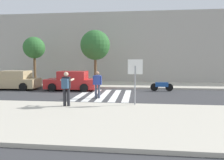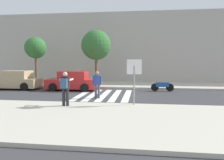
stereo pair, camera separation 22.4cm
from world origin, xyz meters
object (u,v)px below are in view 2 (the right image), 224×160
(parked_car_tan, at_px, (16,80))
(motorcycle, at_px, (162,86))
(stop_sign, at_px, (134,72))
(photographer_with_backpack, at_px, (65,86))
(pedestrian_crossing, at_px, (97,83))
(street_tree_west, at_px, (36,48))
(parked_car_red, at_px, (72,81))
(street_tree_center, at_px, (96,45))

(parked_car_tan, height_order, motorcycle, parked_car_tan)
(stop_sign, distance_m, photographer_with_backpack, 3.58)
(pedestrian_crossing, height_order, parked_car_tan, pedestrian_crossing)
(motorcycle, xyz_separation_m, street_tree_west, (-11.70, 2.54, 3.15))
(parked_car_red, bearing_deg, street_tree_west, 147.81)
(parked_car_tan, distance_m, motorcycle, 12.13)
(parked_car_tan, height_order, street_tree_west, street_tree_west)
(stop_sign, distance_m, street_tree_center, 9.03)
(parked_car_red, bearing_deg, stop_sign, -48.17)
(photographer_with_backpack, height_order, street_tree_west, street_tree_west)
(photographer_with_backpack, distance_m, street_tree_center, 9.20)
(stop_sign, xyz_separation_m, motorcycle, (2.02, 6.08, -1.43))
(street_tree_west, bearing_deg, parked_car_red, -32.19)
(street_tree_center, bearing_deg, parked_car_red, -123.87)
(street_tree_center, bearing_deg, street_tree_west, 174.52)
(parked_car_tan, bearing_deg, motorcycle, 1.42)
(photographer_with_backpack, distance_m, parked_car_red, 6.81)
(parked_car_tan, bearing_deg, street_tree_west, 81.42)
(stop_sign, xyz_separation_m, parked_car_red, (-5.17, 5.78, -1.12))
(street_tree_west, xyz_separation_m, street_tree_center, (6.02, -0.58, 0.18))
(photographer_with_backpack, relative_size, street_tree_center, 0.35)
(parked_car_red, bearing_deg, pedestrian_crossing, -51.09)
(stop_sign, height_order, street_tree_west, street_tree_west)
(stop_sign, height_order, street_tree_center, street_tree_center)
(parked_car_tan, bearing_deg, parked_car_red, 0.00)
(stop_sign, distance_m, parked_car_red, 7.84)
(parked_car_tan, relative_size, motorcycle, 2.33)
(parked_car_tan, bearing_deg, photographer_with_backpack, -44.51)
(motorcycle, relative_size, street_tree_west, 0.39)
(photographer_with_backpack, bearing_deg, pedestrian_crossing, 72.56)
(stop_sign, distance_m, pedestrian_crossing, 3.51)
(street_tree_west, distance_m, street_tree_center, 6.05)
(parked_car_tan, height_order, parked_car_red, same)
(pedestrian_crossing, relative_size, street_tree_west, 0.38)
(photographer_with_backpack, bearing_deg, parked_car_tan, 135.49)
(parked_car_tan, distance_m, street_tree_west, 4.04)
(street_tree_west, bearing_deg, motorcycle, -12.23)
(street_tree_center, bearing_deg, pedestrian_crossing, -77.74)
(photographer_with_backpack, relative_size, street_tree_west, 0.38)
(photographer_with_backpack, xyz_separation_m, motorcycle, (5.44, 6.87, -0.75))
(motorcycle, distance_m, street_tree_west, 12.38)
(stop_sign, relative_size, photographer_with_backpack, 1.36)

